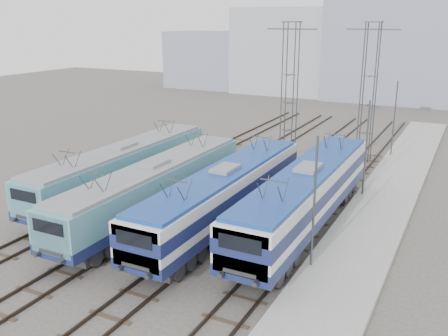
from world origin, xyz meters
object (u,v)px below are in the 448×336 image
at_px(mast_front, 314,206).
at_px(locomotive_far_right, 306,193).
at_px(catenary_tower_east, 369,86).
at_px(catenary_tower_west, 290,85).
at_px(mast_rear, 394,120).
at_px(locomotive_far_left, 122,167).
at_px(locomotive_center_right, 224,193).
at_px(locomotive_center_left, 153,187).
at_px(mast_mid, 366,150).

bearing_deg(mast_front, locomotive_far_right, 111.90).
height_order(locomotive_far_right, catenary_tower_east, catenary_tower_east).
height_order(catenary_tower_west, mast_rear, catenary_tower_west).
height_order(locomotive_far_left, locomotive_center_right, locomotive_center_right).
xyz_separation_m(locomotive_center_right, catenary_tower_east, (4.25, 19.29, 4.35)).
bearing_deg(mast_front, locomotive_center_right, 156.90).
bearing_deg(locomotive_center_right, locomotive_far_right, 22.83).
bearing_deg(locomotive_far_right, mast_front, -68.10).
relative_size(locomotive_far_left, catenary_tower_west, 1.48).
distance_m(locomotive_center_left, locomotive_center_right, 4.58).
bearing_deg(locomotive_center_left, mast_front, -9.72).
bearing_deg(mast_rear, catenary_tower_east, -136.40).
xyz_separation_m(locomotive_far_left, catenary_tower_east, (13.25, 17.54, 4.43)).
bearing_deg(catenary_tower_west, catenary_tower_east, 17.10).
bearing_deg(locomotive_center_left, catenary_tower_west, 82.93).
height_order(locomotive_center_left, catenary_tower_east, catenary_tower_east).
height_order(locomotive_far_left, catenary_tower_east, catenary_tower_east).
height_order(locomotive_center_right, mast_mid, mast_mid).
xyz_separation_m(catenary_tower_east, mast_rear, (2.10, 2.00, -3.14)).
xyz_separation_m(mast_front, mast_mid, (0.00, 12.00, 0.00)).
bearing_deg(locomotive_far_right, locomotive_center_left, -163.05).
xyz_separation_m(mast_front, mast_rear, (0.00, 24.00, 0.00)).
relative_size(catenary_tower_east, mast_front, 1.71).
height_order(locomotive_far_right, catenary_tower_west, catenary_tower_west).
height_order(locomotive_center_right, catenary_tower_west, catenary_tower_west).
relative_size(locomotive_far_left, locomotive_center_right, 0.99).
relative_size(mast_mid, mast_rear, 1.00).
bearing_deg(catenary_tower_east, locomotive_center_right, -102.42).
distance_m(locomotive_center_right, catenary_tower_east, 20.23).
xyz_separation_m(locomotive_center_left, mast_mid, (10.85, 10.14, 1.30)).
xyz_separation_m(locomotive_far_right, mast_front, (1.85, -4.60, 1.11)).
bearing_deg(mast_mid, catenary_tower_east, 101.86).
bearing_deg(locomotive_far_left, locomotive_center_right, -11.03).
relative_size(locomotive_center_right, catenary_tower_west, 1.49).
xyz_separation_m(locomotive_center_right, mast_mid, (6.35, 9.29, 1.21)).
bearing_deg(catenary_tower_west, locomotive_center_right, -82.59).
xyz_separation_m(locomotive_center_left, catenary_tower_west, (2.25, 18.14, 4.44)).
height_order(locomotive_center_left, mast_mid, mast_mid).
xyz_separation_m(catenary_tower_west, mast_rear, (8.60, 4.00, -3.14)).
xyz_separation_m(locomotive_center_right, mast_rear, (6.35, 21.29, 1.21)).
bearing_deg(mast_rear, mast_mid, -90.00).
distance_m(locomotive_far_left, locomotive_far_right, 13.50).
distance_m(locomotive_center_left, catenary_tower_east, 22.40).
relative_size(locomotive_center_right, mast_mid, 2.56).
xyz_separation_m(locomotive_center_right, locomotive_far_right, (4.50, 1.89, 0.10)).
xyz_separation_m(locomotive_far_right, catenary_tower_west, (-6.75, 15.40, 4.26)).
xyz_separation_m(locomotive_far_left, catenary_tower_west, (6.75, 15.54, 4.43)).
height_order(mast_mid, mast_rear, same).
xyz_separation_m(locomotive_center_left, mast_front, (10.85, -1.86, 1.30)).
bearing_deg(locomotive_far_right, catenary_tower_west, 113.67).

